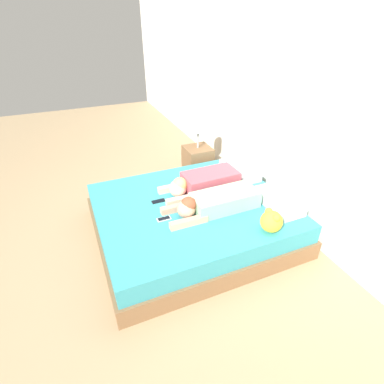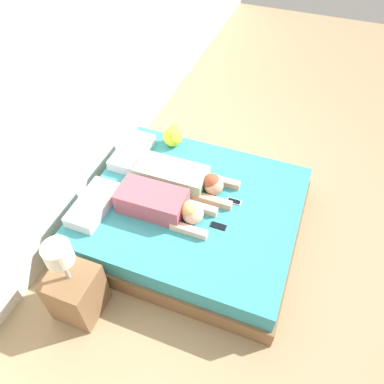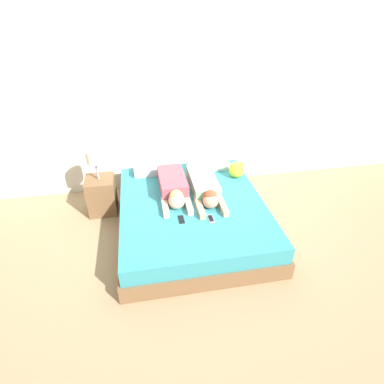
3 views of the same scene
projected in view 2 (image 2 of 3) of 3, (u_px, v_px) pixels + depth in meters
ground_plane at (192, 228)px, 3.96m from camera, size 12.00×12.00×0.00m
wall_back at (64, 100)px, 3.30m from camera, size 12.00×0.06×2.60m
bed at (192, 216)px, 3.81m from camera, size 1.85×2.11×0.42m
pillow_head_left at (94, 204)px, 3.57m from camera, size 0.60×0.29×0.11m
pillow_head_right at (132, 152)px, 4.07m from camera, size 0.60×0.29×0.11m
person_left at (162, 204)px, 3.50m from camera, size 0.36×0.93×0.23m
person_right at (183, 177)px, 3.76m from camera, size 0.35×1.04×0.23m
cell_phone_left at (218, 226)px, 3.45m from camera, size 0.06×0.15×0.01m
cell_phone_right at (234, 201)px, 3.66m from camera, size 0.06×0.15×0.01m
plush_toy at (173, 136)px, 4.16m from camera, size 0.22×0.22×0.23m
nightstand at (75, 290)px, 3.13m from camera, size 0.38×0.38×0.95m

